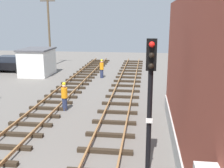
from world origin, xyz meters
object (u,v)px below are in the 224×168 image
(signal_mast, at_px, (150,93))
(parked_car_black, at_px, (11,64))
(track_worker_distant, at_px, (102,69))
(control_hut, at_px, (37,62))
(track_worker_foreground, at_px, (64,96))
(utility_pole_far, at_px, (49,31))

(signal_mast, xyz_separation_m, parked_car_black, (-14.96, 18.49, -2.34))
(parked_car_black, xyz_separation_m, track_worker_distant, (10.46, -1.86, 0.03))
(control_hut, height_order, track_worker_foreground, control_hut)
(parked_car_black, xyz_separation_m, track_worker_foreground, (9.67, -11.74, 0.03))
(parked_car_black, distance_m, utility_pole_far, 6.19)
(parked_car_black, relative_size, track_worker_distant, 2.25)
(parked_car_black, bearing_deg, signal_mast, -51.04)
(control_hut, bearing_deg, track_worker_foreground, -59.88)
(signal_mast, bearing_deg, parked_car_black, 128.96)
(control_hut, xyz_separation_m, utility_pole_far, (-0.55, 5.50, 2.87))
(utility_pole_far, xyz_separation_m, track_worker_distant, (7.38, -6.04, -3.33))
(track_worker_distant, bearing_deg, signal_mast, -74.87)
(utility_pole_far, height_order, track_worker_foreground, utility_pole_far)
(signal_mast, relative_size, track_worker_distant, 2.75)
(control_hut, bearing_deg, utility_pole_far, 95.67)
(signal_mast, relative_size, track_worker_foreground, 2.75)
(signal_mast, relative_size, parked_car_black, 1.22)
(signal_mast, xyz_separation_m, control_hut, (-11.33, 17.18, -1.85))
(parked_car_black, distance_m, track_worker_distant, 10.62)
(parked_car_black, bearing_deg, control_hut, -19.99)
(control_hut, bearing_deg, track_worker_distant, -4.49)
(control_hut, xyz_separation_m, track_worker_distant, (6.83, -0.54, -0.46))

